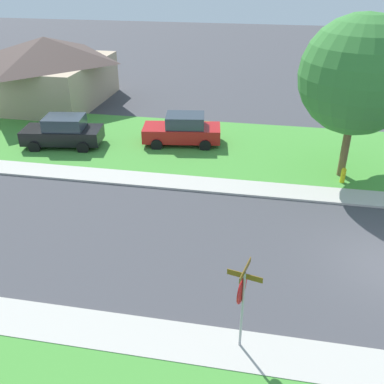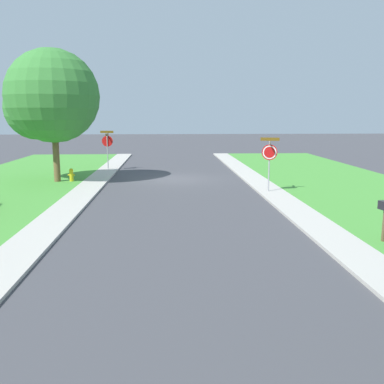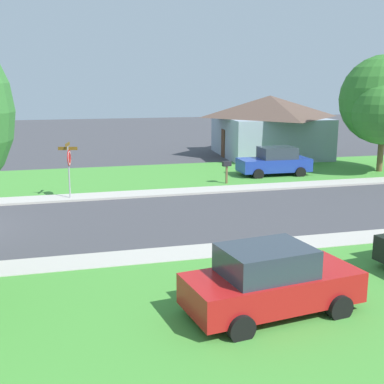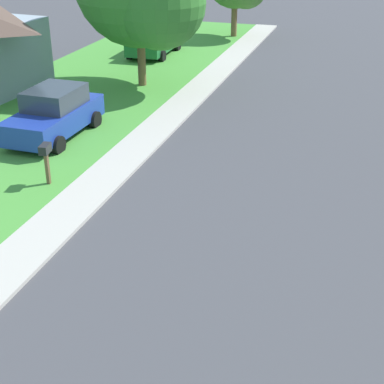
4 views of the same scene
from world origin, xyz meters
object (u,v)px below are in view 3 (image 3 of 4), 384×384
car_blue_kerbside_mid (275,162)px  house_left_setback (269,125)px  stop_sign_far_corner (69,161)px  car_red_driveway_right (270,281)px  mailbox (227,167)px

car_blue_kerbside_mid → house_left_setback: size_ratio=0.45×
stop_sign_far_corner → car_blue_kerbside_mid: (-3.33, 12.15, -1.01)m
car_red_driveway_right → mailbox: bearing=165.3°
house_left_setback → mailbox: bearing=-34.2°
car_blue_kerbside_mid → house_left_setback: house_left_setback is taller
car_red_driveway_right → car_blue_kerbside_mid: (-17.29, 7.74, 0.00)m
stop_sign_far_corner → mailbox: (-1.52, 8.48, -0.88)m
car_red_driveway_right → house_left_setback: house_left_setback is taller
car_red_driveway_right → house_left_setback: bearing=157.0°
house_left_setback → car_blue_kerbside_mid: bearing=-20.7°
car_blue_kerbside_mid → mailbox: bearing=-63.8°
house_left_setback → car_red_driveway_right: bearing=-23.0°
stop_sign_far_corner → car_red_driveway_right: size_ratio=0.61×
stop_sign_far_corner → mailbox: 8.66m
stop_sign_far_corner → car_blue_kerbside_mid: 12.63m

